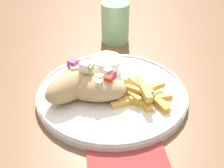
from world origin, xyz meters
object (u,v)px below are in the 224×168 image
(pita_sandwich_near, at_px, (93,87))
(pita_sandwich_far, at_px, (74,83))
(plate, at_px, (112,94))
(water_glass, at_px, (115,24))
(sauce_ramekin, at_px, (107,64))
(fries_pile, at_px, (142,95))

(pita_sandwich_near, distance_m, pita_sandwich_far, 0.04)
(plate, distance_m, pita_sandwich_far, 0.08)
(plate, distance_m, water_glass, 0.26)
(plate, distance_m, pita_sandwich_near, 0.05)
(water_glass, bearing_deg, pita_sandwich_near, -113.34)
(plate, height_order, water_glass, water_glass)
(pita_sandwich_far, bearing_deg, sauce_ramekin, 4.96)
(pita_sandwich_far, xyz_separation_m, water_glass, (0.14, 0.24, 0.00))
(pita_sandwich_near, relative_size, fries_pile, 1.19)
(pita_sandwich_near, relative_size, sauce_ramekin, 2.15)
(fries_pile, bearing_deg, sauce_ramekin, 110.38)
(pita_sandwich_far, distance_m, water_glass, 0.28)
(plate, distance_m, fries_pile, 0.07)
(water_glass, bearing_deg, sauce_ramekin, -110.51)
(plate, height_order, fries_pile, fries_pile)
(sauce_ramekin, xyz_separation_m, water_glass, (0.06, 0.17, 0.01))
(pita_sandwich_near, height_order, sauce_ramekin, pita_sandwich_near)
(pita_sandwich_far, xyz_separation_m, sauce_ramekin, (0.08, 0.07, -0.01))
(fries_pile, bearing_deg, plate, 143.82)
(plate, bearing_deg, sauce_ramekin, 84.20)
(pita_sandwich_far, distance_m, sauce_ramekin, 0.11)
(fries_pile, bearing_deg, pita_sandwich_near, 161.68)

